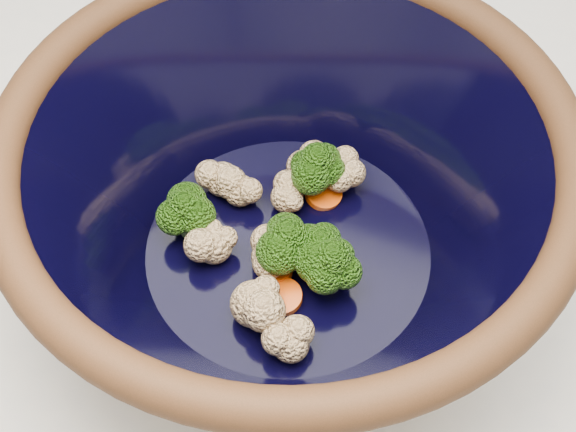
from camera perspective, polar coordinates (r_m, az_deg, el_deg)
The scene contains 3 objects.
counter at distance 1.08m, azimuth 3.82°, elevation -14.29°, with size 1.20×1.20×0.90m, color white.
mixing_bowl at distance 0.57m, azimuth -0.00°, elevation 1.00°, with size 0.41×0.41×0.17m.
vegetable_pile at distance 0.59m, azimuth -0.23°, elevation -0.85°, with size 0.16×0.18×0.06m.
Camera 1 is at (0.08, -0.40, 1.45)m, focal length 50.00 mm.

